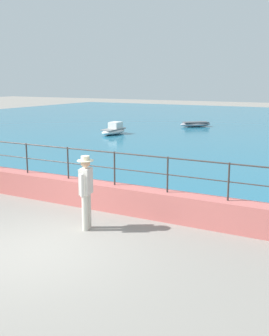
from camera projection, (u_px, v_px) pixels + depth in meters
name	position (u px, v px, depth m)	size (l,w,h in m)	color
ground_plane	(33.00, 252.00, 8.52)	(120.00, 120.00, 0.00)	gray
promenade_wall	(115.00, 198.00, 11.19)	(20.00, 0.56, 0.70)	#BC605B
railing	(114.00, 162.00, 10.99)	(18.44, 0.04, 0.90)	#383330
person_walking	(86.00, 189.00, 9.64)	(0.38, 0.56, 1.75)	beige
boat_0	(114.00, 130.00, 26.37)	(0.92, 2.31, 0.76)	white
boat_1	(195.00, 124.00, 30.57)	(2.31, 2.21, 0.36)	gray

